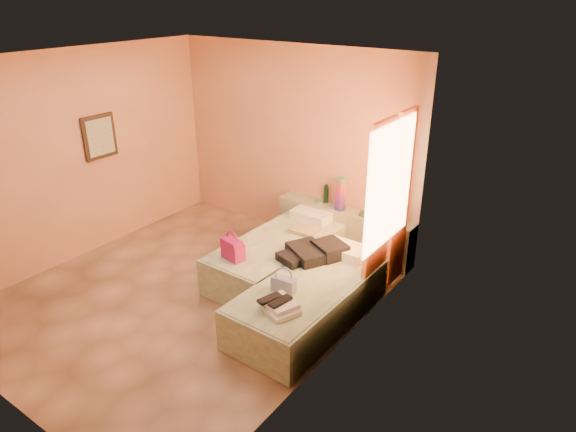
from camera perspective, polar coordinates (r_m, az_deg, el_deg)
name	(u,v)px	position (r m, az deg, el deg)	size (l,w,h in m)	color
ground	(190,294)	(6.55, -10.86, -8.52)	(4.50, 4.50, 0.00)	tan
room_walls	(226,147)	(6.04, -6.95, 7.62)	(4.02, 4.51, 2.81)	tan
headboard_ledge	(344,230)	(7.32, 6.21, -1.60)	(2.05, 0.30, 0.65)	#969C80
bed_left	(279,257)	(6.74, -1.05, -4.54)	(0.90, 2.00, 0.50)	beige
bed_right	(309,302)	(5.85, 2.33, -9.50)	(0.90, 2.00, 0.50)	beige
water_bottle	(326,194)	(7.36, 4.25, 2.48)	(0.07, 0.07, 0.26)	#143920
rainbow_box	(340,194)	(7.07, 5.82, 2.43)	(0.10, 0.10, 0.47)	#B71663
small_dish	(319,202)	(7.37, 3.45, 1.61)	(0.12, 0.12, 0.03)	#4A886D
green_book	(367,214)	(7.03, 8.76, 0.20)	(0.20, 0.15, 0.03)	#274929
flower_vase	(398,214)	(6.83, 12.10, 0.24)	(0.20, 0.20, 0.26)	white
magenta_handbag	(233,249)	(6.15, -6.14, -3.66)	(0.28, 0.16, 0.26)	#B71663
khaki_garment	(305,230)	(6.81, 1.85, -1.62)	(0.33, 0.26, 0.06)	tan
clothes_pile	(312,252)	(6.15, 2.64, -4.04)	(0.57, 0.57, 0.17)	black
blue_handbag	(284,285)	(5.51, -0.49, -7.65)	(0.26, 0.11, 0.17)	#405899
towel_stack	(280,307)	(5.22, -0.89, -10.07)	(0.35, 0.30, 0.10)	white
sandal_pair	(274,300)	(5.21, -1.54, -9.36)	(0.19, 0.26, 0.03)	black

